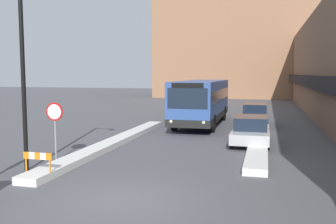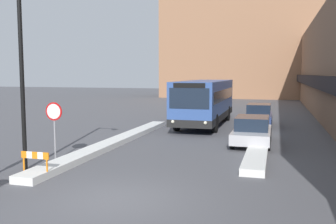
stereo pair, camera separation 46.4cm
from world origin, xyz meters
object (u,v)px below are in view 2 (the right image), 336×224
Objects in this scene: parked_car_middle at (259,115)px; stop_sign at (54,118)px; parked_car_front at (252,130)px; construction_barricade at (35,160)px; street_lamp at (27,56)px; city_bus at (205,101)px.

stop_sign is (-7.68, -13.39, 1.04)m from parked_car_middle.
parked_car_middle is (0.00, 7.32, 0.03)m from parked_car_front.
construction_barricade is (-6.86, -8.56, -0.06)m from parked_car_front.
street_lamp is at bearing -90.93° from stop_sign.
city_bus is at bearing 74.13° from street_lamp.
city_bus is at bearing 119.55° from parked_car_front.
parked_car_front is at bearing 38.31° from stop_sign.
city_bus is 3.90m from parked_car_middle.
street_lamp is at bearing -135.28° from parked_car_front.
street_lamp is at bearing -105.87° from city_bus.
stop_sign reaches higher than parked_car_front.
construction_barricade is at bearing -71.64° from stop_sign.
parked_car_middle is at bearing 60.16° from stop_sign.
construction_barricade is (-3.17, -15.07, -1.07)m from city_bus.
parked_car_front is at bearing 51.29° from construction_barricade.
construction_barricade is (-6.86, -15.88, -0.09)m from parked_car_middle.
parked_car_middle is (3.69, 0.82, -0.98)m from city_bus.
parked_car_middle reaches higher than construction_barricade.
city_bus is 14.92m from street_lamp.
stop_sign is at bearing -141.69° from parked_car_front.
street_lamp reaches higher than parked_car_front.
parked_car_front is 1.74× the size of stop_sign.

